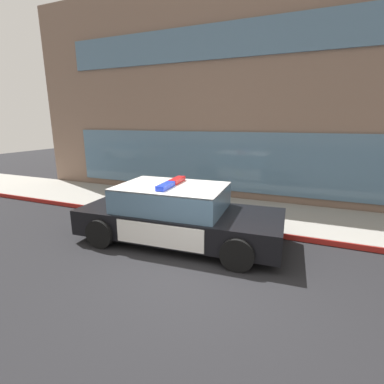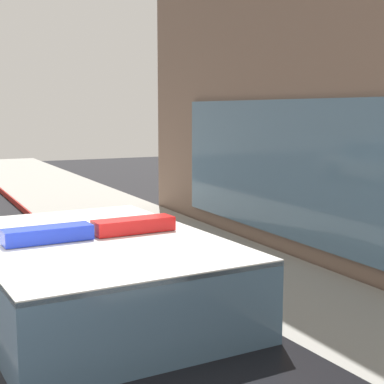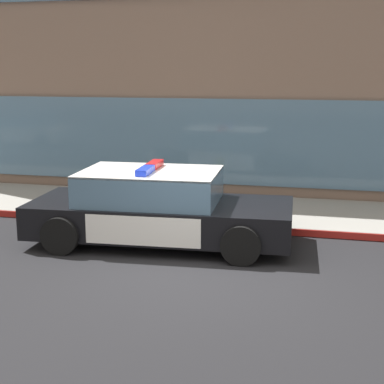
% 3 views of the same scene
% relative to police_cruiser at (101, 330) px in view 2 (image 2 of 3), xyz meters
% --- Properties ---
extents(police_cruiser, '(4.93, 2.35, 1.49)m').
position_rel_police_cruiser_xyz_m(police_cruiser, '(0.00, 0.00, 0.00)').
color(police_cruiser, black).
rests_on(police_cruiser, ground).
extents(fire_hydrant, '(0.34, 0.39, 0.73)m').
position_rel_police_cruiser_xyz_m(fire_hydrant, '(-1.96, 1.83, -0.18)').
color(fire_hydrant, silver).
rests_on(fire_hydrant, sidewalk).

